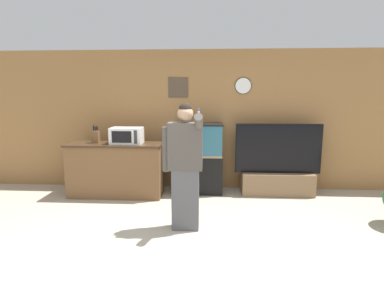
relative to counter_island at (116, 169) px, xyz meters
name	(u,v)px	position (x,y,z in m)	size (l,w,h in m)	color
ground_plane	(189,252)	(1.43, -1.90, -0.47)	(18.00, 18.00, 0.00)	#B2A893
wall_back_paneled	(198,120)	(1.43, 0.59, 0.83)	(10.00, 0.08, 2.60)	olive
counter_island	(116,169)	(0.00, 0.00, 0.00)	(1.67, 0.56, 0.94)	brown
microwave	(127,136)	(0.22, -0.02, 0.61)	(0.54, 0.34, 0.28)	white
knife_block	(96,137)	(-0.35, 0.04, 0.58)	(0.12, 0.12, 0.31)	brown
aquarium_on_stand	(198,158)	(1.44, 0.27, 0.16)	(0.90, 0.44, 1.27)	black
tv_on_stand	(277,174)	(2.88, 0.23, -0.10)	(1.52, 0.40, 1.28)	brown
person_standing	(185,165)	(1.33, -1.27, 0.40)	(0.53, 0.40, 1.68)	#515156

